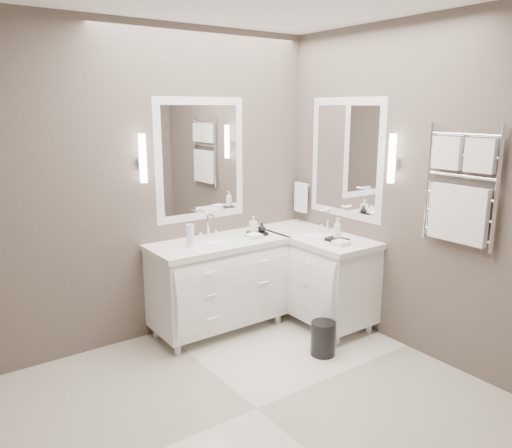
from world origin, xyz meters
TOP-DOWN VIEW (x-y plane):
  - floor at (0.00, 0.00)m, footprint 3.20×3.00m
  - wall_back at (0.00, 1.50)m, footprint 3.20×0.01m
  - wall_front at (0.00, -1.50)m, footprint 3.20×0.01m
  - wall_right at (1.60, 0.00)m, footprint 0.01×3.00m
  - vanity_back at (0.45, 1.23)m, footprint 1.24×0.59m
  - vanity_right at (1.33, 0.90)m, footprint 0.59×1.24m
  - mirror_back at (0.45, 1.49)m, footprint 0.90×0.02m
  - mirror_right at (1.59, 0.80)m, footprint 0.02×0.90m
  - sconce_back at (-0.13, 1.43)m, footprint 0.06×0.06m
  - sconce_right at (1.53, 0.22)m, footprint 0.06×0.06m
  - towel_bar_corner at (1.54, 1.36)m, footprint 0.03×0.22m
  - towel_ladder at (1.55, -0.40)m, footprint 0.06×0.58m
  - waste_bin at (0.90, 0.31)m, footprint 0.25×0.25m
  - amenity_tray_back at (0.87, 1.19)m, footprint 0.21×0.18m
  - amenity_tray_right at (1.31, 0.59)m, footprint 0.16×0.20m
  - water_bottle at (0.17, 1.20)m, footprint 0.09×0.09m
  - soap_bottle_a at (0.84, 1.21)m, footprint 0.09×0.09m
  - soap_bottle_b at (0.90, 1.16)m, footprint 0.08×0.08m
  - soap_bottle_c at (1.31, 0.59)m, footprint 0.08×0.08m

SIDE VIEW (x-z plane):
  - floor at x=0.00m, z-range -0.01..0.00m
  - waste_bin at x=0.90m, z-range 0.00..0.29m
  - vanity_back at x=0.45m, z-range 0.00..0.97m
  - vanity_right at x=1.33m, z-range 0.00..0.97m
  - amenity_tray_back at x=0.87m, z-range 0.85..0.88m
  - amenity_tray_right at x=1.31m, z-range 0.85..0.88m
  - soap_bottle_b at x=0.90m, z-range 0.88..0.97m
  - water_bottle at x=0.17m, z-range 0.85..1.04m
  - soap_bottle_a at x=0.84m, z-range 0.88..1.03m
  - soap_bottle_c at x=1.31m, z-range 0.88..1.06m
  - towel_bar_corner at x=1.54m, z-range 0.97..1.27m
  - wall_back at x=0.00m, z-range 0.00..2.70m
  - wall_front at x=0.00m, z-range 0.00..2.70m
  - wall_right at x=1.60m, z-range 0.00..2.70m
  - towel_ladder at x=1.55m, z-range 0.94..1.84m
  - mirror_back at x=0.45m, z-range 1.00..2.10m
  - mirror_right at x=1.59m, z-range 1.00..2.10m
  - sconce_back at x=-0.13m, z-range 1.39..1.79m
  - sconce_right at x=1.53m, z-range 1.39..1.79m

